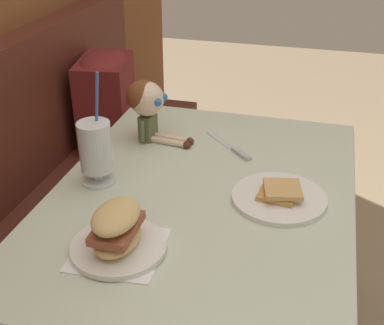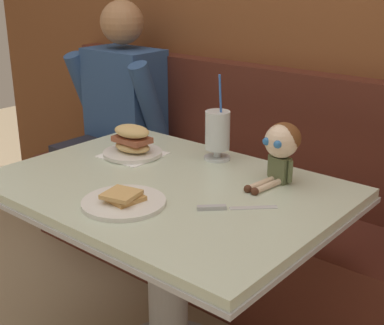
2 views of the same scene
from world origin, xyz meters
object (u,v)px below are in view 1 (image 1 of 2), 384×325
sandwich_plate (117,234)px  milkshake_glass (96,149)px  seated_doll (147,102)px  backpack (108,99)px  toast_plate (279,197)px  butter_knife (235,150)px

sandwich_plate → milkshake_glass: bearing=32.3°
milkshake_glass → sandwich_plate: 0.32m
milkshake_glass → seated_doll: milkshake_glass is taller
sandwich_plate → backpack: size_ratio=0.54×
sandwich_plate → seated_doll: size_ratio=0.98×
milkshake_glass → seated_doll: bearing=-8.9°
toast_plate → seated_doll: bearing=60.6°
toast_plate → sandwich_plate: sandwich_plate is taller
milkshake_glass → backpack: size_ratio=0.78×
milkshake_glass → butter_knife: bearing=-50.1°
butter_knife → milkshake_glass: bearing=129.9°
toast_plate → butter_knife: 0.29m
sandwich_plate → backpack: (1.03, 0.48, -0.13)m
milkshake_glass → sandwich_plate: milkshake_glass is taller
sandwich_plate → butter_knife: (0.55, -0.17, -0.04)m
backpack → seated_doll: bearing=-143.2°
milkshake_glass → sandwich_plate: (-0.27, -0.17, -0.06)m
milkshake_glass → backpack: (0.76, 0.31, -0.18)m
toast_plate → milkshake_glass: 0.51m
seated_doll → toast_plate: bearing=-119.4°
toast_plate → butter_knife: size_ratio=1.39×
toast_plate → backpack: (0.73, 0.81, -0.09)m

